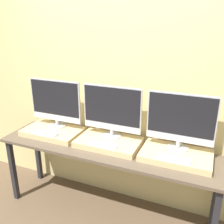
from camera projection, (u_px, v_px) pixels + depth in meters
name	position (u px, v px, depth m)	size (l,w,h in m)	color
wall_back	(119.00, 91.00, 2.65)	(8.00, 0.04, 2.60)	#DBC684
workbench	(106.00, 154.00, 2.55)	(2.28, 0.56, 0.80)	brown
wooden_riser_left	(53.00, 131.00, 2.82)	(0.64, 0.40, 0.06)	#D6B77F
monitor_left	(55.00, 102.00, 2.78)	(0.62, 0.20, 0.54)	#B2B2B7
keyboard_left	(45.00, 133.00, 2.68)	(0.30, 0.10, 0.01)	silver
wooden_riser_center	(109.00, 142.00, 2.57)	(0.64, 0.40, 0.06)	#D6B77F
monitor_center	(112.00, 110.00, 2.53)	(0.62, 0.20, 0.54)	#B2B2B7
keyboard_center	(103.00, 145.00, 2.43)	(0.30, 0.10, 0.01)	silver
wooden_riser_right	(176.00, 155.00, 2.32)	(0.64, 0.40, 0.06)	#D6B77F
monitor_right	(181.00, 120.00, 2.28)	(0.62, 0.20, 0.54)	#B2B2B7
keyboard_right	(174.00, 159.00, 2.18)	(0.30, 0.10, 0.01)	silver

